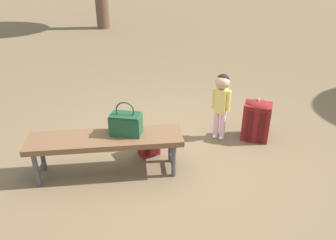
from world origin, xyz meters
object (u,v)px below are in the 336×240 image
(park_bench, at_px, (105,142))
(backpack_large, at_px, (257,119))
(child_standing, at_px, (222,97))
(backpack_small, at_px, (149,140))
(handbag, at_px, (126,123))

(park_bench, relative_size, backpack_large, 2.94)
(child_standing, xyz_separation_m, backpack_large, (0.44, -0.13, -0.29))
(backpack_small, bearing_deg, child_standing, 9.16)
(backpack_small, bearing_deg, park_bench, -153.58)
(park_bench, bearing_deg, child_standing, 15.54)
(handbag, bearing_deg, park_bench, -177.65)
(park_bench, distance_m, handbag, 0.29)
(park_bench, distance_m, child_standing, 1.52)
(child_standing, bearing_deg, handbag, -162.19)
(park_bench, xyz_separation_m, handbag, (0.22, 0.01, 0.18))
(child_standing, bearing_deg, backpack_small, -170.84)
(handbag, distance_m, backpack_small, 0.54)
(handbag, height_order, backpack_large, handbag)
(backpack_large, bearing_deg, backpack_small, -179.15)
(handbag, relative_size, backpack_large, 0.66)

